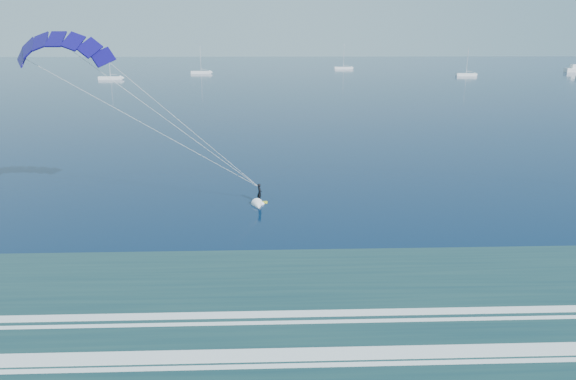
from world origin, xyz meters
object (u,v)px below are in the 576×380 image
at_px(kitesurfer_rig, 167,120).
at_px(sailboat_1, 201,72).
at_px(sailboat_2, 343,68).
at_px(sailboat_0, 111,78).
at_px(sailboat_3, 466,74).

relative_size(kitesurfer_rig, sailboat_1, 1.74).
xyz_separation_m(kitesurfer_rig, sailboat_2, (47.69, 229.24, -7.95)).
relative_size(sailboat_0, sailboat_1, 1.02).
bearing_deg(sailboat_2, sailboat_0, -146.29).
height_order(kitesurfer_rig, sailboat_1, kitesurfer_rig).
xyz_separation_m(sailboat_2, sailboat_3, (45.16, -53.13, -0.01)).
height_order(sailboat_1, sailboat_2, sailboat_2).
bearing_deg(kitesurfer_rig, sailboat_0, 108.14).
bearing_deg(sailboat_2, sailboat_1, -154.45).
distance_m(sailboat_1, sailboat_3, 116.70).
xyz_separation_m(sailboat_1, sailboat_3, (115.02, -19.74, -0.00)).
bearing_deg(sailboat_1, sailboat_2, 25.55).
bearing_deg(sailboat_0, kitesurfer_rig, -71.86).
bearing_deg(sailboat_1, sailboat_3, -9.74).
height_order(kitesurfer_rig, sailboat_3, kitesurfer_rig).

